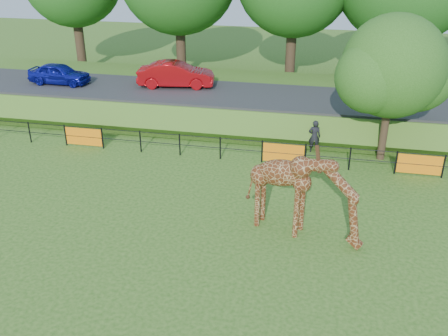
# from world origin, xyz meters

# --- Properties ---
(ground) EXTENTS (90.00, 90.00, 0.00)m
(ground) POSITION_xyz_m (0.00, 0.00, 0.00)
(ground) COLOR #2B5816
(ground) RESTS_ON ground
(giraffe) EXTENTS (4.40, 2.03, 3.11)m
(giraffe) POSITION_xyz_m (4.25, 2.18, 1.56)
(giraffe) COLOR #522611
(giraffe) RESTS_ON ground
(perimeter_fence) EXTENTS (28.07, 0.10, 1.10)m
(perimeter_fence) POSITION_xyz_m (0.00, 8.00, 0.55)
(perimeter_fence) COLOR black
(perimeter_fence) RESTS_ON ground
(embankment) EXTENTS (40.00, 9.00, 1.30)m
(embankment) POSITION_xyz_m (0.00, 15.50, 0.65)
(embankment) COLOR #2B5816
(embankment) RESTS_ON ground
(road) EXTENTS (40.00, 5.00, 0.12)m
(road) POSITION_xyz_m (0.00, 14.00, 1.36)
(road) COLOR #2B2B2E
(road) RESTS_ON embankment
(car_blue) EXTENTS (3.73, 1.56, 1.26)m
(car_blue) POSITION_xyz_m (-11.29, 13.83, 2.05)
(car_blue) COLOR #151BAD
(car_blue) RESTS_ON road
(car_red) EXTENTS (4.70, 2.26, 1.48)m
(car_red) POSITION_xyz_m (-4.17, 14.71, 2.16)
(car_red) COLOR #B60D12
(car_red) RESTS_ON road
(visitor) EXTENTS (0.62, 0.44, 1.63)m
(visitor) POSITION_xyz_m (4.32, 9.77, 0.82)
(visitor) COLOR black
(visitor) RESTS_ON ground
(tree_east) EXTENTS (5.40, 4.71, 6.76)m
(tree_east) POSITION_xyz_m (7.60, 9.63, 4.28)
(tree_east) COLOR #312116
(tree_east) RESTS_ON ground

